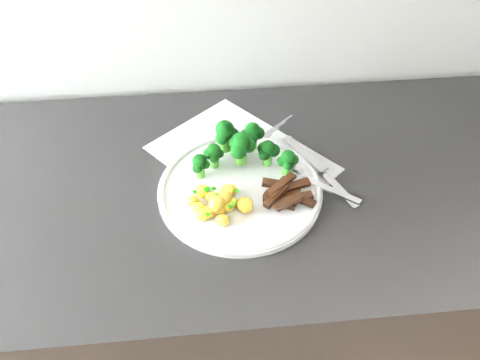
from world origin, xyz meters
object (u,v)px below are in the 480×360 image
Objects in this scene: broccoli at (242,146)px; fork at (319,183)px; counter at (258,309)px; potatoes at (220,202)px; beef_strips at (285,194)px; plate at (240,189)px; knife at (328,179)px; recipe_paper at (241,158)px.

fork is (0.13, -0.07, -0.03)m from broccoli.
broccoli reaches higher than fork.
potatoes is at bearing -142.68° from counter.
beef_strips is at bearing 7.17° from potatoes.
broccoli reaches higher than beef_strips.
knife is at bearing 3.24° from plate.
beef_strips reaches higher than recipe_paper.
counter is 12.35× the size of broccoli.
knife is at bearing 38.90° from fork.
recipe_paper is at bearing 152.37° from knife.
recipe_paper is 0.17m from knife.
plate is at bearing 157.67° from beef_strips.
counter is 0.44m from recipe_paper.
broccoli is 0.15m from fork.
beef_strips is (0.07, -0.03, 0.01)m from plate.
recipe_paper is at bearing 88.07° from broccoli.
plate is 0.14m from fork.
potatoes is 0.18m from fork.
plate reaches higher than counter.
knife reaches higher than plate.
recipe_paper is 2.90× the size of fork.
counter is at bearing -53.35° from broccoli.
plate is at bearing -99.21° from broccoli.
beef_strips reaches higher than fork.
beef_strips is (0.06, -0.12, 0.02)m from recipe_paper.
counter is 25.24× the size of beef_strips.
plate is (-0.05, -0.02, 0.44)m from counter.
counter is at bearing 175.34° from knife.
plate is 0.08m from beef_strips.
recipe_paper is at bearing 116.34° from counter.
broccoli is at bearing 159.48° from knife.
recipe_paper is 3.49× the size of potatoes.
plate is 1.47× the size of knife.
fork is (0.13, -0.10, 0.02)m from recipe_paper.
fork reaches higher than counter.
plate is 2.17× the size of fork.
potatoes is 1.20× the size of beef_strips.
beef_strips is (0.11, 0.01, -0.01)m from potatoes.
beef_strips reaches higher than plate.
knife reaches higher than counter.
fork reaches higher than knife.
counter is 20.97× the size of potatoes.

